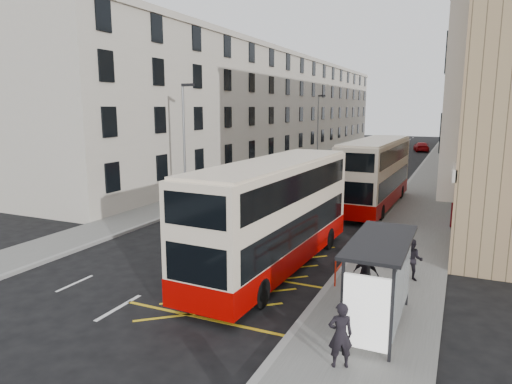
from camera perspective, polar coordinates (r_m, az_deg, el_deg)
The scene contains 20 objects.
ground at distance 17.93m, azimuth -12.52°, elevation -11.49°, with size 200.00×200.00×0.00m, color black.
pavement_right at distance 43.75m, azimuth 21.26°, elevation 1.17°, with size 4.00×120.00×0.15m, color #63625E.
pavement_left at distance 47.13m, azimuth 2.11°, elevation 2.51°, with size 3.00×120.00×0.15m, color #63625E.
kerb_right at distance 43.89m, azimuth 18.65°, elevation 1.36°, with size 0.25×120.00×0.15m, color gray.
kerb_left at distance 46.59m, azimuth 3.82°, elevation 2.40°, with size 0.25×120.00×0.15m, color gray.
road_markings at distance 59.45m, azimuth 14.41°, elevation 3.78°, with size 10.00×110.00×0.01m, color silver, non-canonical shape.
terrace_left at distance 63.26m, azimuth 2.52°, elevation 10.40°, with size 9.18×79.00×13.25m.
bus_shelter at distance 13.69m, azimuth 15.56°, elevation -9.09°, with size 1.65×4.25×2.70m.
guard_railing at distance 20.19m, azimuth 12.24°, elevation -6.38°, with size 0.06×6.56×1.01m.
street_lamp_near at distance 30.19m, azimuth -8.91°, elevation 6.59°, with size 0.93×0.18×8.00m.
street_lamp_far at distance 57.65m, azimuth 7.80°, elevation 8.43°, with size 0.93×0.18×8.00m.
double_decker_front at distance 18.71m, azimuth 2.29°, elevation -2.88°, with size 3.11×11.48×4.54m.
double_decker_rear at distance 31.32m, azimuth 14.66°, elevation 2.25°, with size 2.99×11.52×4.56m.
pedestrian_near at distance 12.21m, azimuth 10.51°, elevation -17.15°, with size 0.63×0.41×1.72m, color black.
pedestrian_mid at distance 18.43m, azimuth 18.93°, elevation -8.05°, with size 0.78×0.61×1.61m, color black.
pedestrian_far at distance 16.65m, azimuth 13.57°, elevation -9.93°, with size 0.89×0.37×1.52m, color black.
white_van at distance 51.81m, azimuth 7.98°, elevation 3.96°, with size 2.68×5.81×1.61m, color silver.
car_silver at distance 65.64m, azimuth 10.78°, elevation 5.23°, with size 1.87×4.65×1.58m, color #989B9E.
car_dark at distance 83.90m, azimuth 13.84°, elevation 6.14°, with size 1.42×4.07×1.34m, color black.
car_red at distance 74.58m, azimuth 19.97°, elevation 5.33°, with size 1.96×4.83×1.40m, color #98060B.
Camera 1 is at (10.16, -13.20, 6.65)m, focal length 32.00 mm.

